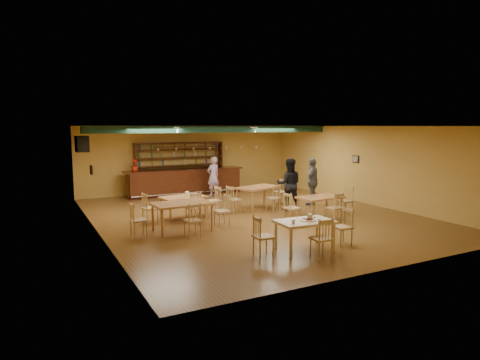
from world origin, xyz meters
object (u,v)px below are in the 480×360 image
dining_table_b (259,197)px  dining_table_d (320,207)px  near_table (305,235)px  dining_table_c (182,217)px  dining_table_a (183,207)px  bar_counter (185,182)px  patron_right_a (289,184)px  patron_bar (213,176)px

dining_table_b → dining_table_d: size_ratio=1.10×
near_table → dining_table_c: bearing=125.7°
dining_table_a → dining_table_c: bearing=-118.4°
bar_counter → patron_right_a: size_ratio=2.84×
dining_table_a → patron_right_a: (3.86, -0.43, 0.57)m
dining_table_b → dining_table_d: (0.91, -2.44, -0.03)m
dining_table_a → near_table: near_table is taller
bar_counter → patron_right_a: (2.19, -4.86, 0.36)m
bar_counter → dining_table_a: bearing=-110.6°
bar_counter → near_table: (-0.26, -9.19, -0.20)m
dining_table_d → patron_right_a: (-0.11, 1.64, 0.57)m
dining_table_b → patron_bar: bearing=81.3°
dining_table_d → dining_table_c: bearing=169.7°
dining_table_c → patron_bar: (3.27, 5.22, 0.44)m
dining_table_d → patron_bar: size_ratio=0.85×
dining_table_a → patron_right_a: patron_right_a is taller
dining_table_a → bar_counter: bearing=61.7°
bar_counter → dining_table_c: (-2.28, -6.04, -0.15)m
dining_table_d → near_table: (-2.56, -2.68, 0.01)m
dining_table_b → dining_table_c: 4.17m
dining_table_c → patron_right_a: 4.65m
bar_counter → near_table: size_ratio=3.87×
patron_right_a → dining_table_b: bearing=-14.9°
dining_table_a → dining_table_c: dining_table_c is taller
bar_counter → dining_table_c: bar_counter is taller
bar_counter → dining_table_d: size_ratio=3.67×
near_table → bar_counter: bearing=91.4°
patron_right_a → dining_table_a: bearing=23.8°
dining_table_d → near_table: 3.71m
dining_table_c → near_table: bearing=-59.4°
dining_table_a → near_table: 4.96m
bar_counter → patron_bar: (0.99, -0.83, 0.28)m
dining_table_c → near_table: size_ratio=1.21×
bar_counter → patron_bar: size_ratio=3.10×
dining_table_d → patron_bar: bearing=98.4°
near_table → patron_right_a: (2.45, 4.33, 0.56)m
bar_counter → dining_table_b: (1.39, -4.06, -0.17)m
dining_table_b → patron_right_a: patron_right_a is taller
dining_table_a → dining_table_c: size_ratio=0.87×
dining_table_c → dining_table_d: (4.57, -0.46, -0.05)m
dining_table_c → near_table: (2.01, -3.14, -0.05)m
patron_bar → patron_right_a: 4.21m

